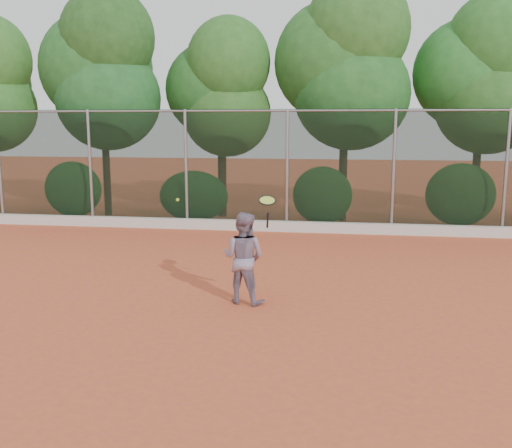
# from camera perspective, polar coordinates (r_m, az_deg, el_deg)

# --- Properties ---
(ground) EXTENTS (80.00, 80.00, 0.00)m
(ground) POSITION_cam_1_polar(r_m,az_deg,el_deg) (10.02, -0.86, -8.06)
(ground) COLOR #CB5230
(ground) RESTS_ON ground
(concrete_curb) EXTENTS (24.00, 0.20, 0.30)m
(concrete_curb) POSITION_cam_1_polar(r_m,az_deg,el_deg) (16.55, 3.01, -0.24)
(concrete_curb) COLOR beige
(concrete_curb) RESTS_ON ground
(tennis_player) EXTENTS (0.91, 0.79, 1.61)m
(tennis_player) POSITION_cam_1_polar(r_m,az_deg,el_deg) (9.93, -1.26, -3.40)
(tennis_player) COLOR gray
(tennis_player) RESTS_ON ground
(chainlink_fence) EXTENTS (24.09, 0.09, 3.50)m
(chainlink_fence) POSITION_cam_1_polar(r_m,az_deg,el_deg) (16.51, 3.13, 5.72)
(chainlink_fence) COLOR black
(chainlink_fence) RESTS_ON ground
(foliage_backdrop) EXTENTS (23.70, 3.63, 7.55)m
(foliage_backdrop) POSITION_cam_1_polar(r_m,az_deg,el_deg) (18.53, 2.08, 14.08)
(foliage_backdrop) COLOR #432D1A
(foliage_backdrop) RESTS_ON ground
(tennis_racket) EXTENTS (0.36, 0.34, 0.57)m
(tennis_racket) POSITION_cam_1_polar(r_m,az_deg,el_deg) (9.59, 1.13, 2.15)
(tennis_racket) COLOR black
(tennis_racket) RESTS_ON ground
(tennis_ball_in_flight) EXTENTS (0.06, 0.06, 0.06)m
(tennis_ball_in_flight) POSITION_cam_1_polar(r_m,az_deg,el_deg) (10.36, -7.85, 2.42)
(tennis_ball_in_flight) COLOR #AFCE2E
(tennis_ball_in_flight) RESTS_ON ground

